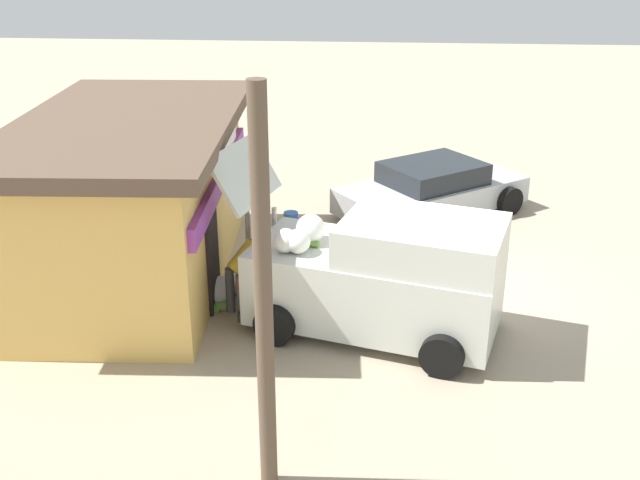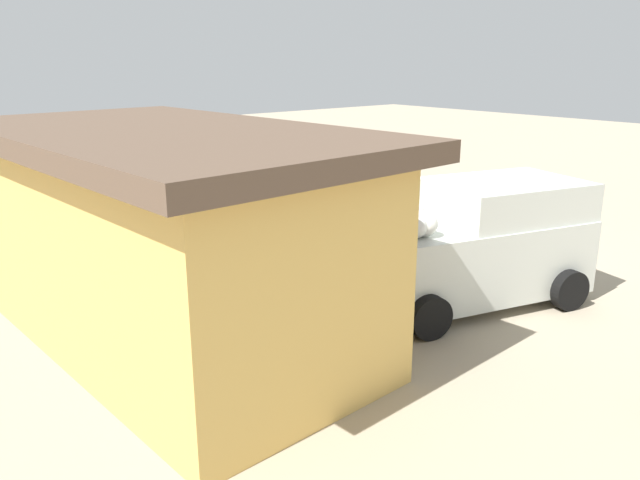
{
  "view_description": "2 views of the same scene",
  "coord_description": "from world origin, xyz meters",
  "px_view_note": "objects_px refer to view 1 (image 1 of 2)",
  "views": [
    {
      "loc": [
        -12.23,
        1.25,
        6.15
      ],
      "look_at": [
        0.23,
        2.23,
        0.84
      ],
      "focal_mm": 42.28,
      "sensor_mm": 36.0,
      "label": 1
    },
    {
      "loc": [
        -7.37,
        9.28,
        3.92
      ],
      "look_at": [
        0.89,
        2.38,
        0.75
      ],
      "focal_mm": 35.16,
      "sensor_mm": 36.0,
      "label": 2
    }
  ],
  "objects_px": {
    "vendor_standing": "(261,233)",
    "paint_bucket": "(291,220)",
    "delivery_van": "(382,275)",
    "unloaded_banana_pile": "(221,291)",
    "parked_sedan": "(432,190)",
    "storefront_bar": "(134,198)",
    "customer_bending": "(244,267)"
  },
  "relations": [
    {
      "from": "vendor_standing",
      "to": "paint_bucket",
      "type": "height_order",
      "value": "vendor_standing"
    },
    {
      "from": "delivery_van",
      "to": "paint_bucket",
      "type": "distance_m",
      "value": 4.77
    },
    {
      "from": "delivery_van",
      "to": "unloaded_banana_pile",
      "type": "relative_size",
      "value": 5.32
    },
    {
      "from": "parked_sedan",
      "to": "unloaded_banana_pile",
      "type": "xyz_separation_m",
      "value": [
        -4.61,
        3.9,
        -0.37
      ]
    },
    {
      "from": "storefront_bar",
      "to": "unloaded_banana_pile",
      "type": "relative_size",
      "value": 7.66
    },
    {
      "from": "parked_sedan",
      "to": "unloaded_banana_pile",
      "type": "height_order",
      "value": "parked_sedan"
    },
    {
      "from": "vendor_standing",
      "to": "customer_bending",
      "type": "relative_size",
      "value": 1.27
    },
    {
      "from": "vendor_standing",
      "to": "customer_bending",
      "type": "height_order",
      "value": "vendor_standing"
    },
    {
      "from": "vendor_standing",
      "to": "unloaded_banana_pile",
      "type": "height_order",
      "value": "vendor_standing"
    },
    {
      "from": "storefront_bar",
      "to": "paint_bucket",
      "type": "height_order",
      "value": "storefront_bar"
    },
    {
      "from": "delivery_van",
      "to": "unloaded_banana_pile",
      "type": "height_order",
      "value": "delivery_van"
    },
    {
      "from": "parked_sedan",
      "to": "customer_bending",
      "type": "bearing_deg",
      "value": 145.36
    },
    {
      "from": "parked_sedan",
      "to": "vendor_standing",
      "type": "height_order",
      "value": "vendor_standing"
    },
    {
      "from": "delivery_van",
      "to": "vendor_standing",
      "type": "height_order",
      "value": "delivery_van"
    },
    {
      "from": "parked_sedan",
      "to": "vendor_standing",
      "type": "xyz_separation_m",
      "value": [
        -3.84,
        3.28,
        0.43
      ]
    },
    {
      "from": "storefront_bar",
      "to": "unloaded_banana_pile",
      "type": "distance_m",
      "value": 2.35
    },
    {
      "from": "delivery_van",
      "to": "vendor_standing",
      "type": "xyz_separation_m",
      "value": [
        1.53,
        2.16,
        0.02
      ]
    },
    {
      "from": "customer_bending",
      "to": "paint_bucket",
      "type": "xyz_separation_m",
      "value": [
        3.83,
        -0.33,
        -0.65
      ]
    },
    {
      "from": "storefront_bar",
      "to": "paint_bucket",
      "type": "xyz_separation_m",
      "value": [
        2.6,
        -2.52,
        -1.37
      ]
    },
    {
      "from": "storefront_bar",
      "to": "delivery_van",
      "type": "distance_m",
      "value": 4.81
    },
    {
      "from": "storefront_bar",
      "to": "customer_bending",
      "type": "xyz_separation_m",
      "value": [
        -1.23,
        -2.19,
        -0.72
      ]
    },
    {
      "from": "parked_sedan",
      "to": "vendor_standing",
      "type": "bearing_deg",
      "value": 139.56
    },
    {
      "from": "parked_sedan",
      "to": "unloaded_banana_pile",
      "type": "bearing_deg",
      "value": 139.79
    },
    {
      "from": "unloaded_banana_pile",
      "to": "paint_bucket",
      "type": "bearing_deg",
      "value": -13.27
    },
    {
      "from": "delivery_van",
      "to": "unloaded_banana_pile",
      "type": "xyz_separation_m",
      "value": [
        0.76,
        2.78,
        -0.78
      ]
    },
    {
      "from": "parked_sedan",
      "to": "paint_bucket",
      "type": "height_order",
      "value": "parked_sedan"
    },
    {
      "from": "delivery_van",
      "to": "paint_bucket",
      "type": "height_order",
      "value": "delivery_van"
    },
    {
      "from": "delivery_van",
      "to": "parked_sedan",
      "type": "height_order",
      "value": "delivery_van"
    },
    {
      "from": "parked_sedan",
      "to": "customer_bending",
      "type": "relative_size",
      "value": 3.34
    },
    {
      "from": "storefront_bar",
      "to": "customer_bending",
      "type": "distance_m",
      "value": 2.61
    },
    {
      "from": "vendor_standing",
      "to": "storefront_bar",
      "type": "bearing_deg",
      "value": 86.32
    },
    {
      "from": "storefront_bar",
      "to": "vendor_standing",
      "type": "height_order",
      "value": "storefront_bar"
    }
  ]
}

